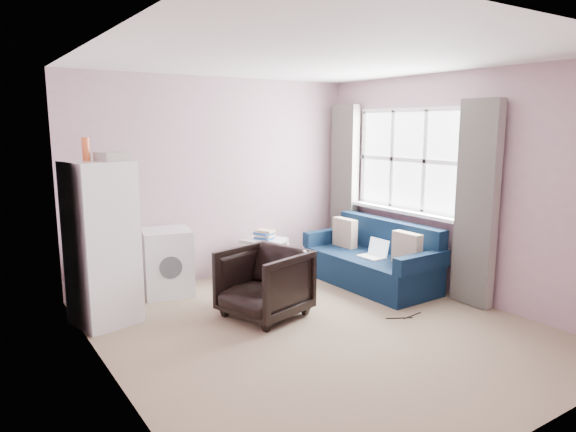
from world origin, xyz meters
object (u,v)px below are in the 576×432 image
object	(u,v)px
fridge	(102,242)
side_table	(264,255)
sofa	(374,261)
armchair	(264,280)
washing_machine	(167,261)

from	to	relation	value
fridge	side_table	world-z (taller)	fridge
side_table	sofa	xyz separation A→B (m)	(0.96, -0.98, -0.01)
armchair	side_table	bearing A→B (deg)	133.70
washing_machine	armchair	bearing A→B (deg)	-52.93
armchair	washing_machine	distance (m)	1.34
armchair	washing_machine	world-z (taller)	armchair
side_table	armchair	bearing A→B (deg)	-121.12
armchair	sofa	world-z (taller)	sofa
armchair	sofa	distance (m)	1.68
fridge	washing_machine	size ratio (longest dim) A/B	2.40
side_table	sofa	bearing A→B (deg)	-45.65
fridge	sofa	size ratio (longest dim) A/B	1.04
armchair	fridge	world-z (taller)	fridge
fridge	sofa	bearing A→B (deg)	-22.08
washing_machine	sofa	xyz separation A→B (m)	(2.23, -1.03, -0.11)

